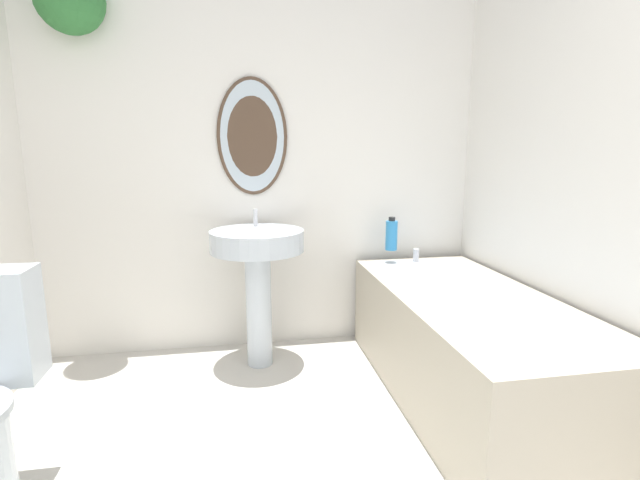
# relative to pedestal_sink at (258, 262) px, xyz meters

# --- Properties ---
(wall_back) EXTENTS (2.73, 0.34, 2.40)m
(wall_back) POSITION_rel_pedestal_sink_xyz_m (-0.03, 0.31, 0.67)
(wall_back) COLOR silver
(wall_back) RESTS_ON ground_plane
(pedestal_sink) EXTENTS (0.51, 0.51, 0.88)m
(pedestal_sink) POSITION_rel_pedestal_sink_xyz_m (0.00, 0.00, 0.00)
(pedestal_sink) COLOR silver
(pedestal_sink) RESTS_ON ground_plane
(bathtub) EXTENTS (0.71, 1.60, 0.61)m
(bathtub) POSITION_rel_pedestal_sink_xyz_m (0.98, -0.55, -0.32)
(bathtub) COLOR #B2A893
(bathtub) RESTS_ON ground_plane
(shampoo_bottle) EXTENTS (0.07, 0.07, 0.20)m
(shampoo_bottle) POSITION_rel_pedestal_sink_xyz_m (0.82, 0.15, 0.10)
(shampoo_bottle) COLOR #2D84C6
(shampoo_bottle) RESTS_ON bathtub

